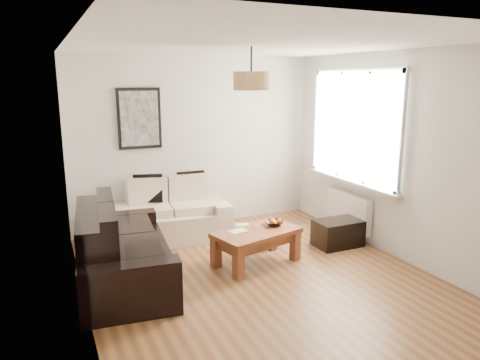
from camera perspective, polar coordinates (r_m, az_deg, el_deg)
name	(u,v)px	position (r m, az deg, el deg)	size (l,w,h in m)	color
floor	(261,279)	(5.29, 2.74, -12.50)	(4.50, 4.50, 0.00)	brown
ceiling	(264,44)	(4.80, 3.08, 16.87)	(3.80, 4.50, 0.00)	white
wall_back	(196,143)	(6.93, -5.65, 4.74)	(3.80, 0.04, 2.60)	silver
wall_front	(423,231)	(3.12, 22.24, -5.98)	(3.80, 0.04, 2.60)	silver
wall_left	(78,185)	(4.37, -19.87, -0.62)	(0.04, 4.50, 2.60)	silver
wall_right	(397,157)	(5.98, 19.35, 2.83)	(0.04, 4.50, 2.60)	silver
window_bay	(355,127)	(6.51, 14.44, 6.56)	(0.14, 1.90, 1.60)	white
radiator	(348,211)	(6.72, 13.60, -3.84)	(0.10, 0.90, 0.52)	white
poster	(139,119)	(6.63, -12.66, 7.63)	(0.62, 0.04, 0.87)	black
pendant_shade	(251,81)	(5.06, 1.43, 12.47)	(0.40, 0.40, 0.20)	tan
loveseat_cream	(170,211)	(6.51, -8.87, -3.91)	(1.63, 0.89, 0.81)	beige
sofa_leather	(123,245)	(5.26, -14.59, -8.02)	(1.96, 0.95, 0.85)	black
coffee_table	(256,247)	(5.63, 2.09, -8.50)	(1.05, 0.57, 0.43)	brown
ottoman	(338,233)	(6.36, 12.32, -6.59)	(0.63, 0.41, 0.36)	black
cushion_left	(148,188)	(6.56, -11.59, -1.06)	(0.41, 0.13, 0.41)	black
cushion_right	(192,184)	(6.73, -6.17, -0.57)	(0.40, 0.12, 0.40)	black
fruit_bowl	(274,223)	(5.76, 4.37, -5.46)	(0.23, 0.23, 0.06)	black
orange_a	(273,223)	(5.72, 4.27, -5.47)	(0.08, 0.08, 0.08)	orange
orange_b	(279,221)	(5.81, 5.00, -5.19)	(0.06, 0.06, 0.06)	orange
orange_c	(273,222)	(5.76, 4.15, -5.32)	(0.09, 0.09, 0.09)	orange
papers	(238,231)	(5.53, -0.26, -6.48)	(0.22, 0.15, 0.01)	silver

